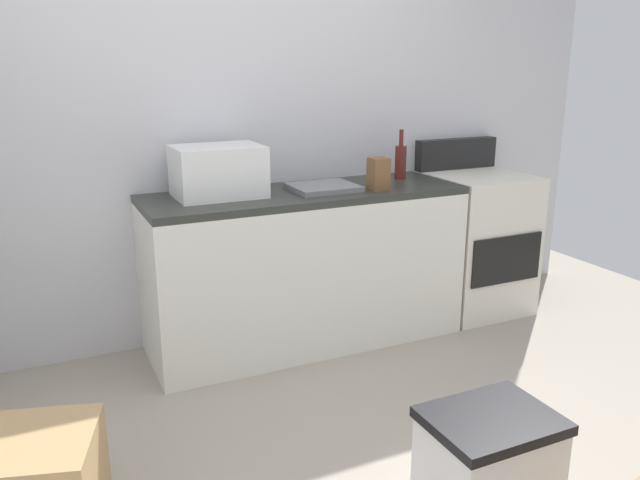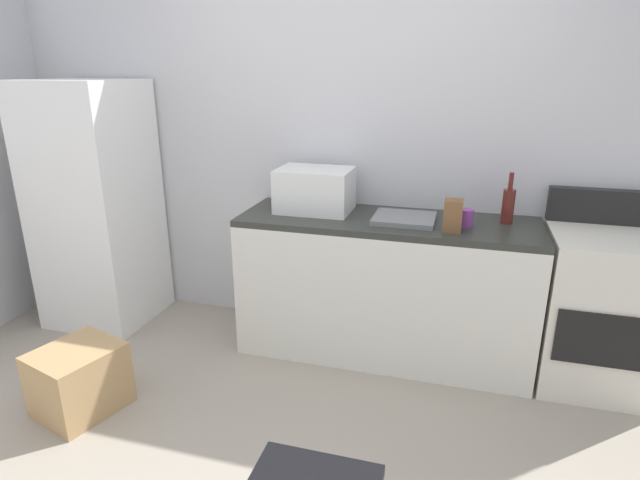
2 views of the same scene
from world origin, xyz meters
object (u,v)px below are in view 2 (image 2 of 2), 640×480
Objects in this scene: cardboard_box_medium at (79,380)px; coffee_mug at (466,218)px; microwave at (315,190)px; knife_block at (453,216)px; refrigerator at (96,205)px; stove_oven at (597,308)px; wine_bottle at (508,205)px.

coffee_mug is at bearing 28.10° from cardboard_box_medium.
knife_block is at bearing -13.74° from microwave.
microwave is at bearing 3.96° from refrigerator.
stove_oven reaches higher than coffee_mug.
coffee_mug is 0.24× the size of cardboard_box_medium.
refrigerator is at bearing -176.04° from microwave.
refrigerator is 1.59m from microwave.
wine_bottle reaches higher than knife_block.
microwave is at bearing -177.92° from wine_bottle.
refrigerator reaches higher than cardboard_box_medium.
microwave is 0.94m from coffee_mug.
cardboard_box_medium is at bearing -153.89° from knife_block.
cardboard_box_medium is at bearing -158.42° from stove_oven.
knife_block is 0.43× the size of cardboard_box_medium.
knife_block is (-0.07, -0.12, 0.04)m from coffee_mug.
coffee_mug is (0.93, -0.09, -0.09)m from microwave.
microwave is at bearing 166.26° from knife_block.
knife_block reaches higher than cardboard_box_medium.
wine_bottle is at bearing 169.84° from stove_oven.
cardboard_box_medium is (-1.85, -0.91, -0.81)m from knife_block.
refrigerator is at bearing -179.03° from stove_oven.
wine_bottle is at bearing 3.16° from refrigerator.
stove_oven is at bearing -1.82° from microwave.
refrigerator is 16.96× the size of coffee_mug.
wine_bottle is at bearing 39.84° from knife_block.
wine_bottle is at bearing 28.30° from cardboard_box_medium.
knife_block is at bearing 26.11° from cardboard_box_medium.
stove_oven is at bearing 2.70° from coffee_mug.
wine_bottle is 1.67× the size of knife_block.
stove_oven is 2.65× the size of cardboard_box_medium.
microwave is 2.56× the size of knife_block.
refrigerator is 3.69× the size of microwave.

